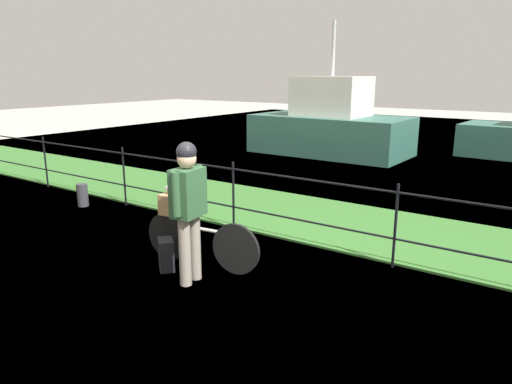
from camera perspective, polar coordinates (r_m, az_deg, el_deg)
ground_plane at (r=5.44m, az=-3.76°, el=-12.27°), size 60.00×60.00×0.00m
grass_strip at (r=7.92m, az=10.43°, el=-3.74°), size 27.00×2.40×0.03m
harbor_water at (r=13.48m, az=21.18°, el=2.87°), size 30.00×30.00×0.00m
iron_fence at (r=6.64m, az=6.06°, el=-1.37°), size 18.04×0.04×1.10m
bicycle_main at (r=6.09m, az=-6.81°, el=-5.86°), size 1.67×0.27×0.65m
wooden_crate at (r=6.17m, az=-9.79°, el=-1.44°), size 0.36×0.34×0.27m
terrier_dog at (r=6.10m, az=-9.69°, el=0.43°), size 0.32×0.17×0.18m
cyclist_person at (r=5.45m, az=-8.22°, el=-1.05°), size 0.31×0.54×1.68m
backpack_on_paving at (r=6.10m, az=-10.83°, el=-7.44°), size 0.33×0.32×0.40m
mooring_bollard at (r=9.37m, az=-20.28°, el=-0.35°), size 0.20×0.20×0.43m
moored_boat_mid at (r=14.74m, az=9.02°, el=7.93°), size 4.71×2.45×3.94m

